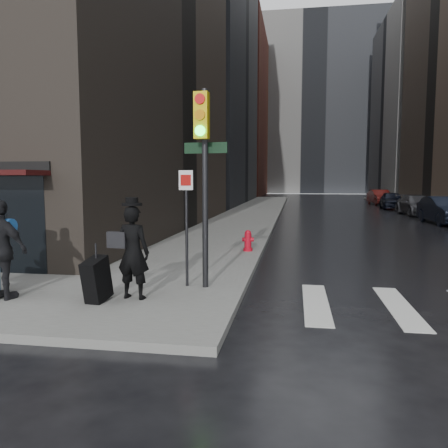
{
  "coord_description": "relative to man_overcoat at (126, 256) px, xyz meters",
  "views": [
    {
      "loc": [
        3.05,
        -7.81,
        2.49
      ],
      "look_at": [
        1.17,
        3.72,
        1.3
      ],
      "focal_mm": 35.0,
      "sensor_mm": 36.0,
      "label": 1
    }
  ],
  "objects": [
    {
      "name": "parked_car_2",
      "position": [
        11.53,
        18.05,
        -0.23
      ],
      "size": [
        1.9,
        4.79,
        1.55
      ],
      "primitive_type": "imported",
      "rotation": [
        0.0,
        0.0,
        0.06
      ],
      "color": "black",
      "rests_on": "ground"
    },
    {
      "name": "bldg_distant",
      "position": [
        6.19,
        77.84,
        15.0
      ],
      "size": [
        40.0,
        12.0,
        32.0
      ],
      "primitive_type": "cube",
      "color": "gray",
      "rests_on": "ground"
    },
    {
      "name": "man_greycoat",
      "position": [
        -2.39,
        -0.39,
        0.12
      ],
      "size": [
        1.19,
        0.6,
        1.95
      ],
      "rotation": [
        0.0,
        0.0,
        3.03
      ],
      "color": "black",
      "rests_on": "ground"
    },
    {
      "name": "parked_car_5",
      "position": [
        11.59,
        37.56,
        -0.25
      ],
      "size": [
        1.94,
        4.66,
        1.5
      ],
      "primitive_type": "imported",
      "rotation": [
        0.0,
        0.0,
        0.08
      ],
      "color": "#430F0D",
      "rests_on": "ground"
    },
    {
      "name": "parked_car_4",
      "position": [
        11.39,
        31.06,
        -0.26
      ],
      "size": [
        2.06,
        4.46,
        1.48
      ],
      "primitive_type": "imported",
      "rotation": [
        0.0,
        0.0,
        -0.07
      ],
      "color": "black",
      "rests_on": "ground"
    },
    {
      "name": "man_overcoat",
      "position": [
        0.0,
        0.0,
        0.0
      ],
      "size": [
        1.15,
        0.99,
        2.03
      ],
      "rotation": [
        0.0,
        0.0,
        3.03
      ],
      "color": "black",
      "rests_on": "ground"
    },
    {
      "name": "bldg_left_mid",
      "position": [
        -12.81,
        37.84,
        16.0
      ],
      "size": [
        22.0,
        24.0,
        34.0
      ],
      "primitive_type": "cube",
      "color": "gray",
      "rests_on": "ground"
    },
    {
      "name": "sidewalk_left",
      "position": [
        0.19,
        26.84,
        -0.93
      ],
      "size": [
        4.0,
        50.0,
        0.15
      ],
      "primitive_type": "cube",
      "color": "slate",
      "rests_on": "ground"
    },
    {
      "name": "parked_car_3",
      "position": [
        11.74,
        24.55,
        -0.3
      ],
      "size": [
        2.28,
        4.99,
        1.41
      ],
      "primitive_type": "imported",
      "rotation": [
        0.0,
        0.0,
        0.06
      ],
      "color": "#39393D",
      "rests_on": "ground"
    },
    {
      "name": "fire_hydrant",
      "position": [
        1.73,
        6.19,
        -0.54
      ],
      "size": [
        0.39,
        0.3,
        0.69
      ],
      "rotation": [
        0.0,
        0.0,
        0.09
      ],
      "color": "#B80B1D",
      "rests_on": "ground"
    },
    {
      "name": "sidewalk_right",
      "position": [
        13.69,
        26.84,
        -0.93
      ],
      "size": [
        3.0,
        50.0,
        0.15
      ],
      "primitive_type": "cube",
      "color": "slate",
      "rests_on": "ground"
    },
    {
      "name": "ground",
      "position": [
        0.19,
        -0.16,
        -1.0
      ],
      "size": [
        140.0,
        140.0,
        0.0
      ],
      "primitive_type": "plane",
      "color": "black",
      "rests_on": "ground"
    },
    {
      "name": "bldg_left_far",
      "position": [
        -12.81,
        61.84,
        12.0
      ],
      "size": [
        22.0,
        20.0,
        26.0
      ],
      "primitive_type": "cube",
      "color": "#562B1D",
      "rests_on": "ground"
    },
    {
      "name": "traffic_light",
      "position": [
        1.29,
        1.12,
        1.88
      ],
      "size": [
        1.06,
        0.51,
        4.23
      ],
      "rotation": [
        0.0,
        0.0,
        -0.08
      ],
      "color": "black",
      "rests_on": "ground"
    }
  ]
}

